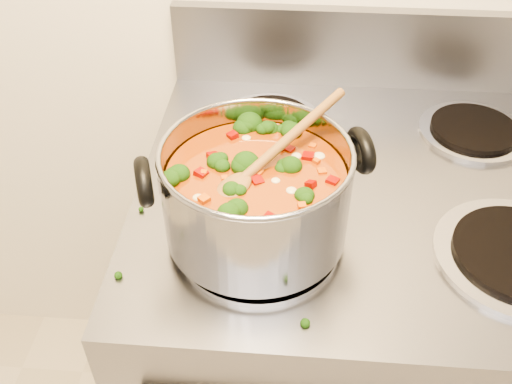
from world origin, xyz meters
TOP-DOWN VIEW (x-y plane):
  - electric_range at (-0.01, 1.16)m, footprint 0.79×0.71m
  - stockpot at (-0.20, 1.02)m, footprint 0.33×0.26m
  - wooden_spoon at (-0.20, 1.02)m, footprint 0.19×0.21m
  - cooktop_crumbs at (-0.31, 0.92)m, footprint 0.29×0.15m

SIDE VIEW (x-z plane):
  - electric_range at x=-0.01m, z-range -0.07..1.01m
  - cooktop_crumbs at x=-0.31m, z-range 0.92..0.93m
  - stockpot at x=-0.20m, z-range 0.93..1.09m
  - wooden_spoon at x=-0.20m, z-range 1.02..1.09m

